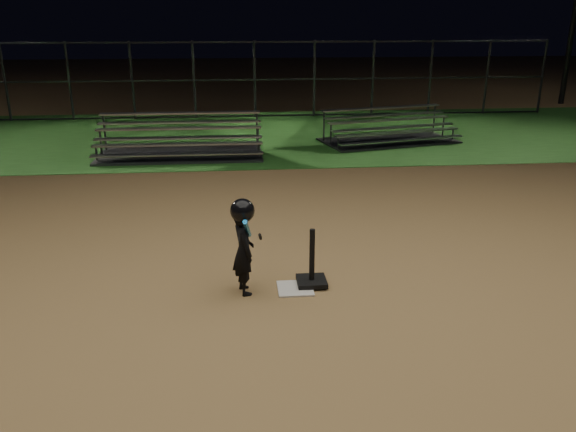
% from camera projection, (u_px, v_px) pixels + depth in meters
% --- Properties ---
extents(ground, '(80.00, 80.00, 0.00)m').
position_uv_depth(ground, '(295.00, 289.00, 7.44)').
color(ground, olive).
rests_on(ground, ground).
extents(grass_strip, '(60.00, 8.00, 0.01)m').
position_uv_depth(grass_strip, '(259.00, 135.00, 16.83)').
color(grass_strip, '#1E4E19').
rests_on(grass_strip, ground).
extents(home_plate, '(0.45, 0.45, 0.02)m').
position_uv_depth(home_plate, '(295.00, 288.00, 7.44)').
color(home_plate, beige).
rests_on(home_plate, ground).
extents(batting_tee, '(0.38, 0.38, 0.75)m').
position_uv_depth(batting_tee, '(312.00, 274.00, 7.51)').
color(batting_tee, black).
rests_on(batting_tee, home_plate).
extents(child_batter, '(0.42, 0.66, 1.24)m').
position_uv_depth(child_batter, '(243.00, 244.00, 7.16)').
color(child_batter, black).
rests_on(child_batter, ground).
extents(bleacher_left, '(4.00, 1.95, 0.98)m').
position_uv_depth(bleacher_left, '(181.00, 148.00, 14.31)').
color(bleacher_left, '#A8A8AC').
rests_on(bleacher_left, ground).
extents(bleacher_right, '(3.88, 2.52, 0.88)m').
position_uv_depth(bleacher_right, '(389.00, 136.00, 15.82)').
color(bleacher_right, '#A8A8AD').
rests_on(bleacher_right, ground).
extents(backstop_fence, '(20.08, 0.08, 2.50)m').
position_uv_depth(backstop_fence, '(255.00, 80.00, 19.23)').
color(backstop_fence, '#38383D').
rests_on(backstop_fence, ground).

